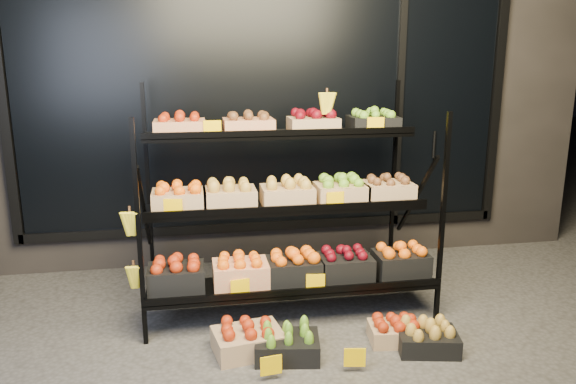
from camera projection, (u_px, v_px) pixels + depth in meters
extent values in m
plane|color=#514F4C|center=(303.00, 343.00, 3.73)|extent=(24.00, 24.00, 0.00)
cube|color=#2D2826|center=(254.00, 66.00, 5.79)|extent=(6.00, 2.00, 3.50)
cube|color=black|center=(268.00, 92.00, 4.87)|extent=(4.20, 0.04, 2.40)
cube|color=black|center=(269.00, 225.00, 5.14)|extent=(4.30, 0.06, 0.08)
cube|color=black|center=(2.00, 95.00, 4.49)|extent=(0.08, 0.06, 2.50)
cube|color=black|center=(497.00, 89.00, 5.21)|extent=(0.08, 0.06, 2.50)
cube|color=black|center=(400.00, 90.00, 5.05)|extent=(0.06, 0.06, 2.50)
cylinder|color=black|center=(434.00, 145.00, 5.20)|extent=(0.02, 0.02, 0.25)
cube|color=black|center=(139.00, 236.00, 3.55)|extent=(0.03, 0.03, 1.50)
cube|color=black|center=(443.00, 220.00, 3.90)|extent=(0.03, 0.03, 1.50)
cube|color=black|center=(148.00, 188.00, 4.46)|extent=(0.03, 0.03, 1.66)
cube|color=black|center=(394.00, 179.00, 4.80)|extent=(0.03, 0.03, 1.66)
cube|color=black|center=(293.00, 285.00, 4.00)|extent=(2.05, 0.42, 0.03)
cube|color=black|center=(298.00, 292.00, 3.80)|extent=(2.05, 0.02, 0.05)
cube|color=black|center=(286.00, 207.00, 4.17)|extent=(2.05, 0.40, 0.03)
cube|color=black|center=(290.00, 209.00, 3.98)|extent=(2.05, 0.02, 0.05)
cube|color=black|center=(279.00, 134.00, 4.33)|extent=(2.05, 0.40, 0.03)
cube|color=black|center=(283.00, 133.00, 4.14)|extent=(2.05, 0.02, 0.05)
cube|color=tan|center=(180.00, 127.00, 4.19)|extent=(0.38, 0.28, 0.11)
ellipsoid|color=red|center=(179.00, 116.00, 4.17)|extent=(0.32, 0.24, 0.07)
cube|color=tan|center=(249.00, 126.00, 4.28)|extent=(0.38, 0.28, 0.11)
ellipsoid|color=brown|center=(248.00, 115.00, 4.26)|extent=(0.32, 0.24, 0.07)
cube|color=tan|center=(313.00, 124.00, 4.36)|extent=(0.38, 0.28, 0.11)
ellipsoid|color=#620711|center=(313.00, 114.00, 4.34)|extent=(0.32, 0.24, 0.07)
cube|color=black|center=(373.00, 123.00, 4.44)|extent=(0.38, 0.28, 0.11)
ellipsoid|color=#73AF2B|center=(373.00, 112.00, 4.42)|extent=(0.32, 0.24, 0.07)
cube|color=tan|center=(179.00, 200.00, 4.02)|extent=(0.38, 0.28, 0.14)
ellipsoid|color=orange|center=(179.00, 187.00, 3.99)|extent=(0.32, 0.24, 0.07)
cube|color=tan|center=(230.00, 198.00, 4.08)|extent=(0.38, 0.28, 0.14)
ellipsoid|color=gold|center=(229.00, 185.00, 4.05)|extent=(0.32, 0.24, 0.07)
cube|color=tan|center=(287.00, 196.00, 4.15)|extent=(0.38, 0.28, 0.14)
ellipsoid|color=gold|center=(287.00, 182.00, 4.13)|extent=(0.32, 0.24, 0.07)
cube|color=tan|center=(341.00, 193.00, 4.22)|extent=(0.38, 0.28, 0.14)
ellipsoid|color=#73AF2B|center=(341.00, 180.00, 4.19)|extent=(0.32, 0.24, 0.07)
cube|color=tan|center=(387.00, 191.00, 4.28)|extent=(0.38, 0.28, 0.14)
ellipsoid|color=brown|center=(387.00, 178.00, 4.26)|extent=(0.32, 0.24, 0.07)
cube|color=black|center=(176.00, 279.00, 3.84)|extent=(0.38, 0.28, 0.18)
ellipsoid|color=red|center=(176.00, 263.00, 3.81)|extent=(0.32, 0.24, 0.07)
cube|color=tan|center=(241.00, 275.00, 3.91)|extent=(0.38, 0.28, 0.18)
ellipsoid|color=orange|center=(240.00, 259.00, 3.88)|extent=(0.32, 0.24, 0.07)
cube|color=black|center=(294.00, 271.00, 3.98)|extent=(0.38, 0.28, 0.18)
ellipsoid|color=orange|center=(294.00, 255.00, 3.95)|extent=(0.32, 0.24, 0.07)
cube|color=black|center=(345.00, 268.00, 4.04)|extent=(0.38, 0.28, 0.18)
ellipsoid|color=#620711|center=(345.00, 252.00, 4.01)|extent=(0.32, 0.24, 0.07)
cube|color=black|center=(401.00, 264.00, 4.11)|extent=(0.38, 0.28, 0.18)
ellipsoid|color=orange|center=(401.00, 249.00, 4.08)|extent=(0.32, 0.24, 0.07)
ellipsoid|color=yellow|center=(129.00, 210.00, 3.52)|extent=(0.14, 0.08, 0.22)
ellipsoid|color=yellow|center=(133.00, 264.00, 3.61)|extent=(0.14, 0.08, 0.22)
ellipsoid|color=yellow|center=(327.00, 91.00, 4.22)|extent=(0.14, 0.08, 0.22)
cube|color=#FFC400|center=(173.00, 207.00, 3.87)|extent=(0.13, 0.01, 0.12)
cube|color=#FFC400|center=(335.00, 200.00, 4.06)|extent=(0.13, 0.01, 0.12)
cube|color=#FFC400|center=(376.00, 125.00, 4.30)|extent=(0.13, 0.01, 0.12)
cube|color=#FFC400|center=(212.00, 129.00, 4.09)|extent=(0.13, 0.01, 0.12)
cube|color=#FFC400|center=(240.00, 288.00, 3.77)|extent=(0.13, 0.01, 0.12)
cube|color=#FFC400|center=(315.00, 282.00, 3.86)|extent=(0.13, 0.01, 0.12)
cube|color=#FFC400|center=(271.00, 372.00, 3.29)|extent=(0.13, 0.01, 0.12)
cube|color=#FFC400|center=(355.00, 363.00, 3.37)|extent=(0.13, 0.01, 0.12)
cube|color=tan|center=(248.00, 342.00, 3.60)|extent=(0.47, 0.38, 0.15)
ellipsoid|color=red|center=(248.00, 327.00, 3.58)|extent=(0.40, 0.32, 0.07)
cube|color=black|center=(287.00, 347.00, 3.54)|extent=(0.44, 0.35, 0.14)
ellipsoid|color=#73AF2B|center=(287.00, 333.00, 3.52)|extent=(0.37, 0.30, 0.07)
cube|color=tan|center=(395.00, 333.00, 3.74)|extent=(0.36, 0.28, 0.12)
ellipsoid|color=red|center=(396.00, 321.00, 3.72)|extent=(0.30, 0.24, 0.07)
cube|color=black|center=(427.00, 341.00, 3.63)|extent=(0.43, 0.35, 0.13)
ellipsoid|color=gold|center=(428.00, 328.00, 3.60)|extent=(0.36, 0.29, 0.07)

